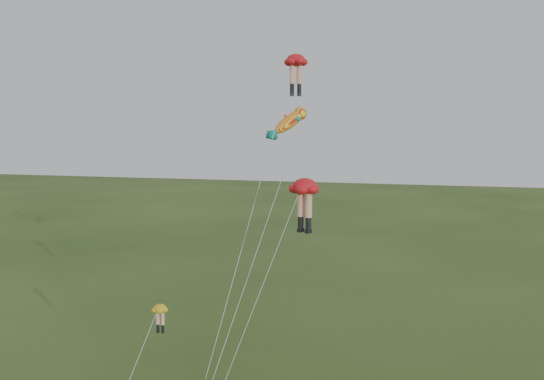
# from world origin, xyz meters

# --- Properties ---
(legs_kite_red_high) EXTENTS (5.19, 8.10, 21.06)m
(legs_kite_red_high) POSITION_xyz_m (3.56, 7.16, 20.14)
(legs_kite_red_high) COLOR red
(legs_kite_red_high) RESTS_ON ground
(legs_kite_red_mid) EXTENTS (6.14, 4.59, 14.55)m
(legs_kite_red_mid) POSITION_xyz_m (5.28, 1.98, 13.79)
(legs_kite_red_mid) COLOR red
(legs_kite_red_mid) RESTS_ON ground
(legs_kite_yellow) EXTENTS (1.64, 6.82, 7.55)m
(legs_kite_yellow) POSITION_xyz_m (-2.69, 2.11, 6.84)
(legs_kite_yellow) COLOR gold
(legs_kite_yellow) RESTS_ON ground
(fish_kite) EXTENTS (3.68, 14.79, 18.43)m
(fish_kite) POSITION_xyz_m (2.39, 11.07, 17.20)
(fish_kite) COLOR yellow
(fish_kite) RESTS_ON ground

